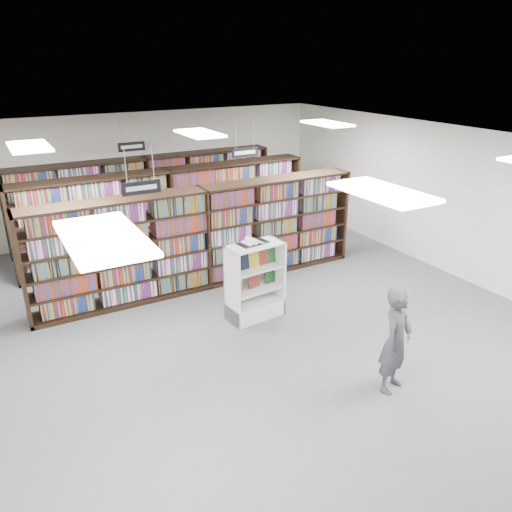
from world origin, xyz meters
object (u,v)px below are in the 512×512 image
open_book (252,241)px  endcap_display (254,292)px  bookshelf_row_near (204,238)px  shopper (396,341)px

open_book → endcap_display: bearing=-63.3°
bookshelf_row_near → shopper: bearing=-78.8°
bookshelf_row_near → endcap_display: (0.23, -1.70, -0.57)m
bookshelf_row_near → shopper: (0.91, -4.60, -0.25)m
shopper → bookshelf_row_near: bearing=79.2°
bookshelf_row_near → open_book: bearing=-82.8°
shopper → endcap_display: bearing=81.3°
bookshelf_row_near → endcap_display: size_ratio=4.85×
bookshelf_row_near → open_book: bookshelf_row_near is taller
endcap_display → shopper: 3.00m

